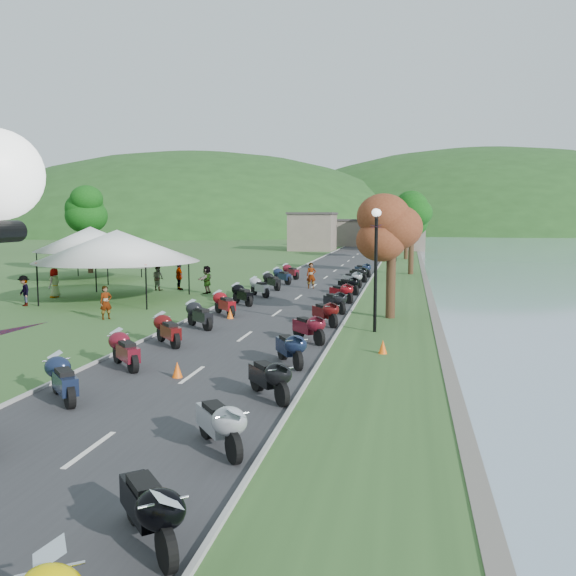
# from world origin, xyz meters

# --- Properties ---
(road) EXTENTS (7.00, 120.00, 0.02)m
(road) POSITION_xyz_m (0.00, 40.00, 0.01)
(road) COLOR #303032
(road) RESTS_ON ground
(hills_backdrop) EXTENTS (360.00, 120.00, 76.00)m
(hills_backdrop) POSITION_xyz_m (0.00, 200.00, 0.00)
(hills_backdrop) COLOR #285621
(hills_backdrop) RESTS_ON ground
(far_building) EXTENTS (18.00, 16.00, 5.00)m
(far_building) POSITION_xyz_m (-2.00, 85.00, 2.50)
(far_building) COLOR gray
(far_building) RESTS_ON ground
(moto_row_left) EXTENTS (2.60, 44.34, 1.10)m
(moto_row_left) POSITION_xyz_m (-2.40, 17.41, 0.55)
(moto_row_left) COLOR #331411
(moto_row_left) RESTS_ON ground
(moto_row_right) EXTENTS (2.60, 42.68, 1.10)m
(moto_row_right) POSITION_xyz_m (2.69, 21.00, 0.55)
(moto_row_right) COLOR #331411
(moto_row_right) RESTS_ON ground
(vendor_tent_main) EXTENTS (6.17, 6.17, 4.00)m
(vendor_tent_main) POSITION_xyz_m (-9.90, 25.01, 2.00)
(vendor_tent_main) COLOR silver
(vendor_tent_main) RESTS_ON ground
(vendor_tent_side) EXTENTS (5.44, 5.44, 4.00)m
(vendor_tent_side) POSITION_xyz_m (-16.92, 34.65, 2.00)
(vendor_tent_side) COLOR silver
(vendor_tent_side) RESTS_ON ground
(tree_lakeside) EXTENTS (2.38, 2.38, 6.61)m
(tree_lakeside) POSITION_xyz_m (5.52, 21.65, 3.30)
(tree_lakeside) COLOR #135713
(tree_lakeside) RESTS_ON ground
(pedestrian_a) EXTENTS (0.70, 0.70, 1.56)m
(pedestrian_a) POSITION_xyz_m (-7.42, 18.80, 0.00)
(pedestrian_a) COLOR slate
(pedestrian_a) RESTS_ON ground
(pedestrian_b) EXTENTS (0.89, 0.72, 1.62)m
(pedestrian_b) POSITION_xyz_m (-9.53, 29.70, 0.00)
(pedestrian_b) COLOR slate
(pedestrian_b) RESTS_ON ground
(pedestrian_c) EXTENTS (1.10, 1.01, 1.64)m
(pedestrian_c) POSITION_xyz_m (-13.74, 21.83, 0.00)
(pedestrian_c) COLOR slate
(pedestrian_c) RESTS_ON ground
(traffic_cone_near) EXTENTS (0.32, 0.32, 0.50)m
(traffic_cone_near) POSITION_xyz_m (-0.33, 9.64, 0.25)
(traffic_cone_near) COLOR #F2590C
(traffic_cone_near) RESTS_ON ground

